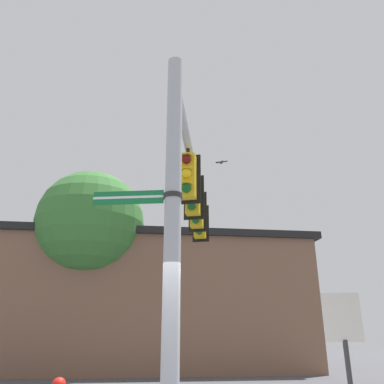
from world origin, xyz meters
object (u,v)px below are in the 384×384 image
bird_flying (222,162)px  traffic_light_arm_end (200,222)px  traffic_light_nearest_pole (188,176)px  traffic_light_mid_inner (193,195)px  traffic_light_mid_outer (197,210)px  historical_marker (345,339)px  street_name_sign (150,197)px

bird_flying → traffic_light_arm_end: bearing=57.8°
traffic_light_nearest_pole → traffic_light_mid_inner: bearing=-84.8°
bird_flying → traffic_light_mid_inner: bearing=83.3°
traffic_light_arm_end → traffic_light_mid_inner: bearing=95.2°
traffic_light_nearest_pole → traffic_light_arm_end: same height
traffic_light_mid_outer → bird_flying: size_ratio=2.92×
traffic_light_nearest_pole → traffic_light_mid_outer: size_ratio=1.00×
traffic_light_nearest_pole → traffic_light_mid_outer: (0.23, -2.57, 0.00)m
traffic_light_mid_inner → bird_flying: (-0.43, -3.62, 2.51)m
historical_marker → bird_flying: bearing=-67.5°
traffic_light_mid_inner → bird_flying: bearing=-96.7°
traffic_light_nearest_pole → traffic_light_arm_end: (0.35, -3.86, 0.00)m
traffic_light_mid_outer → traffic_light_nearest_pole: bearing=95.2°
traffic_light_arm_end → bird_flying: bearing=-122.2°
traffic_light_arm_end → traffic_light_nearest_pole: bearing=95.2°
traffic_light_nearest_pole → traffic_light_arm_end: 3.88m
traffic_light_nearest_pole → street_name_sign: 2.72m
traffic_light_mid_inner → traffic_light_arm_end: same height
traffic_light_nearest_pole → bird_flying: 5.52m
traffic_light_mid_outer → street_name_sign: traffic_light_mid_outer is taller
traffic_light_mid_inner → bird_flying: size_ratio=2.92×
bird_flying → traffic_light_nearest_pole: bearing=86.4°
street_name_sign → historical_marker: size_ratio=0.69×
street_name_sign → traffic_light_arm_end: bearing=-88.3°
historical_marker → traffic_light_mid_inner: bearing=-39.5°
traffic_light_arm_end → street_name_sign: bearing=91.7°
traffic_light_mid_inner → traffic_light_mid_outer: size_ratio=1.00×
traffic_light_arm_end → bird_flying: bird_flying is taller
street_name_sign → bird_flying: (-0.47, -7.27, 3.84)m
historical_marker → traffic_light_arm_end: bearing=-57.7°
traffic_light_arm_end → historical_marker: traffic_light_arm_end is taller
traffic_light_mid_inner → traffic_light_mid_outer: (0.12, -1.29, 0.00)m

